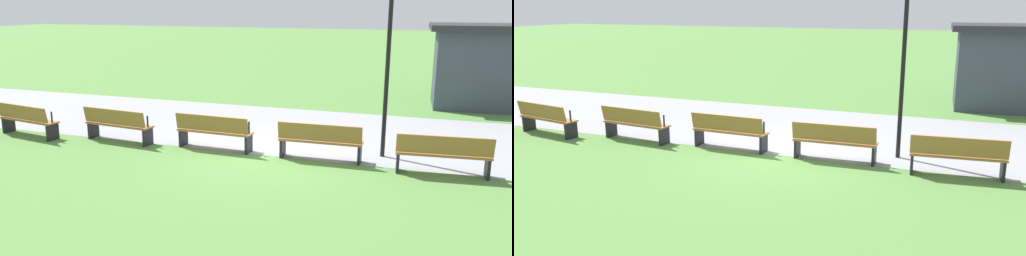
# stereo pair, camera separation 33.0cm
# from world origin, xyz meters

# --- Properties ---
(ground_plane) EXTENTS (120.00, 120.00, 0.00)m
(ground_plane) POSITION_xyz_m (0.00, 0.00, 0.00)
(ground_plane) COLOR #54843D
(path_paving) EXTENTS (38.32, 5.49, 0.01)m
(path_paving) POSITION_xyz_m (0.00, 2.63, 0.00)
(path_paving) COLOR #939399
(path_paving) RESTS_ON ground
(bench_2) EXTENTS (1.95, 0.78, 0.89)m
(bench_2) POSITION_xyz_m (-6.56, -0.61, 0.48)
(bench_2) COLOR #996633
(bench_2) RESTS_ON ground
(bench_3) EXTENTS (1.94, 0.66, 0.89)m
(bench_3) POSITION_xyz_m (-3.95, -0.27, 0.48)
(bench_3) COLOR #996633
(bench_3) RESTS_ON ground
(bench_4) EXTENTS (1.92, 0.53, 0.89)m
(bench_4) POSITION_xyz_m (-1.32, -0.09, 0.48)
(bench_4) COLOR #996633
(bench_4) RESTS_ON ground
(bench_5) EXTENTS (1.92, 0.53, 0.89)m
(bench_5) POSITION_xyz_m (1.32, -0.09, 0.48)
(bench_5) COLOR #996633
(bench_5) RESTS_ON ground
(bench_6) EXTENTS (1.94, 0.66, 0.89)m
(bench_6) POSITION_xyz_m (3.95, -0.27, 0.48)
(bench_6) COLOR #996633
(bench_6) RESTS_ON ground
(lamp_post) EXTENTS (0.32, 0.32, 4.39)m
(lamp_post) POSITION_xyz_m (2.63, 0.74, 3.02)
(lamp_post) COLOR black
(lamp_post) RESTS_ON ground
(kiosk) EXTENTS (4.04, 3.12, 2.81)m
(kiosk) POSITION_xyz_m (5.23, 7.95, 1.44)
(kiosk) COLOR #38424C
(kiosk) RESTS_ON ground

